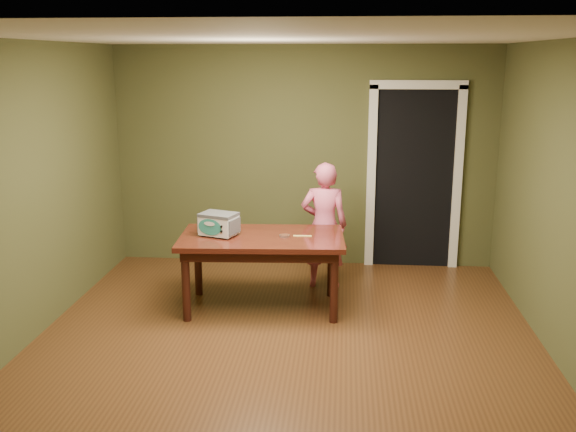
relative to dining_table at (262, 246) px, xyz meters
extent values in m
plane|color=#543118|center=(0.31, -0.98, -0.65)|extent=(5.00, 5.00, 0.00)
cube|color=#454826|center=(0.31, 1.52, 0.65)|extent=(4.50, 0.02, 2.60)
cube|color=#454826|center=(0.31, -3.48, 0.65)|extent=(4.50, 0.02, 2.60)
cube|color=#454826|center=(-1.94, -0.98, 0.65)|extent=(0.02, 5.00, 2.60)
cube|color=#454826|center=(2.56, -0.98, 0.65)|extent=(0.02, 5.00, 2.60)
cube|color=white|center=(0.31, -0.98, 1.95)|extent=(4.50, 5.00, 0.02)
cube|color=black|center=(1.61, 1.82, 0.40)|extent=(0.90, 0.60, 2.10)
cube|color=black|center=(1.61, 1.51, 0.40)|extent=(0.90, 0.02, 2.10)
cube|color=white|center=(1.11, 1.49, 0.40)|extent=(0.10, 0.06, 2.20)
cube|color=white|center=(2.11, 1.49, 0.40)|extent=(0.10, 0.06, 2.20)
cube|color=white|center=(1.61, 1.49, 1.50)|extent=(1.10, 0.06, 0.10)
cube|color=#39130C|center=(0.00, 0.00, 0.07)|extent=(1.65, 1.00, 0.05)
cube|color=black|center=(0.00, 0.00, 0.00)|extent=(1.52, 0.87, 0.10)
cylinder|color=black|center=(-0.68, -0.39, -0.30)|extent=(0.08, 0.08, 0.70)
cylinder|color=black|center=(-0.72, 0.31, -0.30)|extent=(0.08, 0.08, 0.70)
cylinder|color=black|center=(0.72, -0.31, -0.30)|extent=(0.08, 0.08, 0.70)
cylinder|color=black|center=(0.68, 0.39, -0.30)|extent=(0.08, 0.08, 0.70)
cylinder|color=#4C4F54|center=(-0.58, -0.06, 0.11)|extent=(0.02, 0.02, 0.01)
cylinder|color=#4C4F54|center=(-0.52, 0.11, 0.11)|extent=(0.02, 0.02, 0.01)
cylinder|color=#4C4F54|center=(-0.32, -0.15, 0.11)|extent=(0.02, 0.02, 0.01)
cylinder|color=#4C4F54|center=(-0.26, 0.02, 0.11)|extent=(0.02, 0.02, 0.01)
cube|color=white|center=(-0.42, -0.02, 0.21)|extent=(0.40, 0.34, 0.19)
cube|color=#4C4F54|center=(-0.42, -0.02, 0.31)|extent=(0.40, 0.34, 0.03)
cube|color=#4C4F54|center=(-0.59, 0.03, 0.21)|extent=(0.08, 0.21, 0.15)
cube|color=#4C4F54|center=(-0.25, -0.08, 0.21)|extent=(0.08, 0.21, 0.15)
ellipsoid|color=teal|center=(-0.49, -0.13, 0.21)|extent=(0.24, 0.09, 0.16)
cylinder|color=black|center=(-0.37, -0.17, 0.23)|extent=(0.03, 0.02, 0.02)
cylinder|color=black|center=(-0.37, -0.17, 0.18)|extent=(0.02, 0.02, 0.02)
cylinder|color=silver|center=(0.23, -0.02, 0.11)|extent=(0.10, 0.10, 0.02)
cylinder|color=#4E2A1A|center=(0.23, -0.02, 0.12)|extent=(0.09, 0.09, 0.01)
cube|color=#FFE06E|center=(0.40, 0.02, 0.10)|extent=(0.18, 0.03, 0.01)
imported|color=#DF5C80|center=(0.59, 0.69, 0.04)|extent=(0.50, 0.33, 1.38)
camera|label=1|loc=(0.79, -6.01, 1.80)|focal=40.00mm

